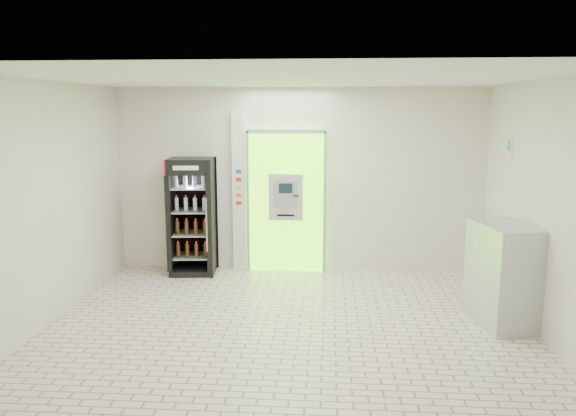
# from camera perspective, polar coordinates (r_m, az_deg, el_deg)

# --- Properties ---
(ground) EXTENTS (6.00, 6.00, 0.00)m
(ground) POSITION_cam_1_polar(r_m,az_deg,el_deg) (7.13, -0.02, -11.78)
(ground) COLOR beige
(ground) RESTS_ON ground
(room_shell) EXTENTS (6.00, 6.00, 6.00)m
(room_shell) POSITION_cam_1_polar(r_m,az_deg,el_deg) (6.67, -0.02, 3.07)
(room_shell) COLOR silver
(room_shell) RESTS_ON ground
(atm_assembly) EXTENTS (1.30, 0.24, 2.33)m
(atm_assembly) POSITION_cam_1_polar(r_m,az_deg,el_deg) (9.17, -0.17, 0.73)
(atm_assembly) COLOR #6FFF11
(atm_assembly) RESTS_ON ground
(pillar) EXTENTS (0.22, 0.11, 2.60)m
(pillar) POSITION_cam_1_polar(r_m,az_deg,el_deg) (9.27, -4.96, 1.61)
(pillar) COLOR silver
(pillar) RESTS_ON ground
(beverage_cooler) EXTENTS (0.76, 0.71, 1.88)m
(beverage_cooler) POSITION_cam_1_polar(r_m,az_deg,el_deg) (9.23, -9.67, -1.05)
(beverage_cooler) COLOR black
(beverage_cooler) RESTS_ON ground
(steel_cabinet) EXTENTS (0.81, 1.05, 1.27)m
(steel_cabinet) POSITION_cam_1_polar(r_m,az_deg,el_deg) (7.46, 21.19, -6.34)
(steel_cabinet) COLOR #B4B7BD
(steel_cabinet) RESTS_ON ground
(exit_sign) EXTENTS (0.02, 0.22, 0.26)m
(exit_sign) POSITION_cam_1_polar(r_m,az_deg,el_deg) (8.41, 21.60, 5.72)
(exit_sign) COLOR white
(exit_sign) RESTS_ON room_shell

